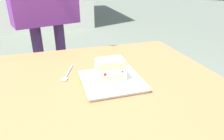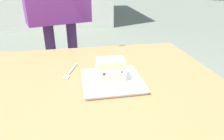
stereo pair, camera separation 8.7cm
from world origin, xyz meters
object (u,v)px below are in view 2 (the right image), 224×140
cake_slice (111,69)px  dessert_fork (71,72)px  patio_table (100,105)px  dessert_plate (112,81)px

cake_slice → dessert_fork: bearing=143.2°
patio_table → dessert_fork: bearing=129.4°
cake_slice → dessert_fork: 0.22m
dessert_plate → dessert_fork: bearing=141.8°
cake_slice → patio_table: bearing=-162.6°
cake_slice → dessert_fork: (-0.17, 0.13, -0.06)m
patio_table → dessert_plate: bearing=7.0°
patio_table → dessert_fork: (-0.12, 0.15, 0.11)m
cake_slice → dessert_plate: bearing=-68.7°
patio_table → cake_slice: bearing=17.4°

